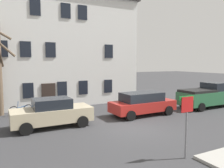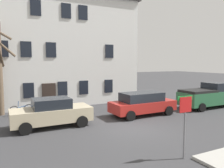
{
  "view_description": "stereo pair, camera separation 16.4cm",
  "coord_description": "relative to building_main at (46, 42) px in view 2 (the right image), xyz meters",
  "views": [
    {
      "loc": [
        -6.81,
        -10.46,
        3.83
      ],
      "look_at": [
        0.57,
        3.77,
        2.23
      ],
      "focal_mm": 35.59,
      "sensor_mm": 36.0,
      "label": 1
    },
    {
      "loc": [
        -6.67,
        -10.53,
        3.83
      ],
      "look_at": [
        0.57,
        3.77,
        2.23
      ],
      "focal_mm": 35.59,
      "sensor_mm": 36.0,
      "label": 2
    }
  ],
  "objects": [
    {
      "name": "car_beige_sedan",
      "position": [
        -1.47,
        -8.93,
        -4.9
      ],
      "size": [
        4.59,
        2.05,
        1.71
      ],
      "color": "#C6B793",
      "rests_on": "ground_plane"
    },
    {
      "name": "ground_plane",
      "position": [
        2.57,
        -11.48,
        -5.76
      ],
      "size": [
        120.0,
        120.0,
        0.0
      ],
      "primitive_type": "plane",
      "color": "#38383A"
    },
    {
      "name": "car_red_wagon",
      "position": [
        4.94,
        -8.99,
        -4.89
      ],
      "size": [
        4.8,
        2.13,
        1.66
      ],
      "color": "#AD231E",
      "rests_on": "ground_plane"
    },
    {
      "name": "building_main",
      "position": [
        0.0,
        0.0,
        0.0
      ],
      "size": [
        16.43,
        7.8,
        11.37
      ],
      "color": "white",
      "rests_on": "ground_plane"
    },
    {
      "name": "street_sign_pole",
      "position": [
        2.27,
        -15.74,
        -3.98
      ],
      "size": [
        0.76,
        0.07,
        2.52
      ],
      "color": "slate",
      "rests_on": "ground_plane"
    },
    {
      "name": "bicycle_leaning",
      "position": [
        -2.84,
        -4.9,
        -5.39
      ],
      "size": [
        1.71,
        0.49,
        1.03
      ],
      "color": "black",
      "rests_on": "ground_plane"
    },
    {
      "name": "pickup_truck_green",
      "position": [
        11.47,
        -9.16,
        -4.76
      ],
      "size": [
        5.21,
        2.2,
        2.07
      ],
      "color": "#2D6B42",
      "rests_on": "ground_plane"
    }
  ]
}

